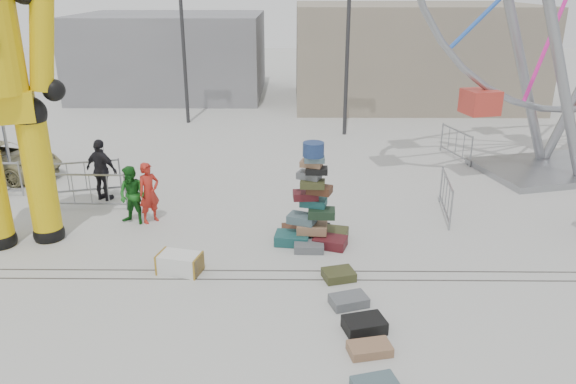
{
  "coord_description": "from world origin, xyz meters",
  "views": [
    {
      "loc": [
        0.84,
        -10.19,
        6.15
      ],
      "look_at": [
        0.71,
        2.49,
        1.34
      ],
      "focal_mm": 35.0,
      "sensor_mm": 36.0,
      "label": 1
    }
  ],
  "objects_px": {
    "lamp_post_right": "(351,24)",
    "parked_suv": "(0,160)",
    "barricade_wheel_front": "(446,197)",
    "pedestrian_black": "(102,170)",
    "barricade_dummy_b": "(86,178)",
    "suitcase_tower": "(312,215)",
    "barricade_wheel_back": "(456,144)",
    "pedestrian_green": "(132,196)",
    "pedestrian_red": "(149,193)",
    "steamer_trunk": "(180,263)",
    "barricade_dummy_c": "(91,191)",
    "lamp_post_left": "(184,21)"
  },
  "relations": [
    {
      "from": "lamp_post_right",
      "to": "parked_suv",
      "type": "height_order",
      "value": "lamp_post_right"
    },
    {
      "from": "lamp_post_right",
      "to": "parked_suv",
      "type": "bearing_deg",
      "value": -155.08
    },
    {
      "from": "barricade_wheel_front",
      "to": "pedestrian_black",
      "type": "height_order",
      "value": "pedestrian_black"
    },
    {
      "from": "barricade_dummy_b",
      "to": "pedestrian_black",
      "type": "height_order",
      "value": "pedestrian_black"
    },
    {
      "from": "suitcase_tower",
      "to": "parked_suv",
      "type": "height_order",
      "value": "suitcase_tower"
    },
    {
      "from": "lamp_post_right",
      "to": "parked_suv",
      "type": "distance_m",
      "value": 13.77
    },
    {
      "from": "barricade_wheel_back",
      "to": "lamp_post_right",
      "type": "bearing_deg",
      "value": -149.13
    },
    {
      "from": "suitcase_tower",
      "to": "barricade_dummy_b",
      "type": "distance_m",
      "value": 7.44
    },
    {
      "from": "pedestrian_green",
      "to": "pedestrian_red",
      "type": "bearing_deg",
      "value": 35.22
    },
    {
      "from": "parked_suv",
      "to": "steamer_trunk",
      "type": "bearing_deg",
      "value": -118.11
    },
    {
      "from": "steamer_trunk",
      "to": "barricade_dummy_c",
      "type": "relative_size",
      "value": 0.47
    },
    {
      "from": "lamp_post_right",
      "to": "parked_suv",
      "type": "xyz_separation_m",
      "value": [
        -11.97,
        -5.56,
        -3.92
      ]
    },
    {
      "from": "lamp_post_left",
      "to": "barricade_wheel_front",
      "type": "bearing_deg",
      "value": -50.26
    },
    {
      "from": "lamp_post_right",
      "to": "pedestrian_red",
      "type": "xyz_separation_m",
      "value": [
        -6.1,
        -9.27,
        -3.65
      ]
    },
    {
      "from": "barricade_wheel_back",
      "to": "parked_suv",
      "type": "distance_m",
      "value": 15.78
    },
    {
      "from": "lamp_post_right",
      "to": "barricade_wheel_front",
      "type": "xyz_separation_m",
      "value": [
        1.95,
        -8.77,
        -3.93
      ]
    },
    {
      "from": "barricade_wheel_back",
      "to": "pedestrian_red",
      "type": "distance_m",
      "value": 11.37
    },
    {
      "from": "steamer_trunk",
      "to": "barricade_wheel_front",
      "type": "xyz_separation_m",
      "value": [
        6.74,
        3.31,
        0.33
      ]
    },
    {
      "from": "barricade_dummy_c",
      "to": "pedestrian_green",
      "type": "bearing_deg",
      "value": -30.93
    },
    {
      "from": "barricade_wheel_front",
      "to": "barricade_wheel_back",
      "type": "distance_m",
      "value": 5.59
    },
    {
      "from": "barricade_wheel_front",
      "to": "barricade_wheel_back",
      "type": "relative_size",
      "value": 1.0
    },
    {
      "from": "barricade_dummy_c",
      "to": "pedestrian_black",
      "type": "bearing_deg",
      "value": 83.92
    },
    {
      "from": "lamp_post_left",
      "to": "barricade_wheel_back",
      "type": "distance_m",
      "value": 12.6
    },
    {
      "from": "barricade_wheel_back",
      "to": "lamp_post_left",
      "type": "bearing_deg",
      "value": -132.93
    },
    {
      "from": "barricade_dummy_b",
      "to": "lamp_post_left",
      "type": "bearing_deg",
      "value": 66.18
    },
    {
      "from": "barricade_wheel_back",
      "to": "barricade_dummy_b",
      "type": "bearing_deg",
      "value": -88.31
    },
    {
      "from": "suitcase_tower",
      "to": "parked_suv",
      "type": "bearing_deg",
      "value": 164.53
    },
    {
      "from": "pedestrian_red",
      "to": "parked_suv",
      "type": "bearing_deg",
      "value": 103.08
    },
    {
      "from": "suitcase_tower",
      "to": "pedestrian_green",
      "type": "distance_m",
      "value": 4.86
    },
    {
      "from": "suitcase_tower",
      "to": "barricade_wheel_front",
      "type": "relative_size",
      "value": 1.29
    },
    {
      "from": "pedestrian_red",
      "to": "pedestrian_green",
      "type": "distance_m",
      "value": 0.44
    },
    {
      "from": "barricade_wheel_front",
      "to": "lamp_post_left",
      "type": "bearing_deg",
      "value": 46.38
    },
    {
      "from": "lamp_post_left",
      "to": "barricade_wheel_front",
      "type": "relative_size",
      "value": 4.0
    },
    {
      "from": "lamp_post_right",
      "to": "barricade_wheel_front",
      "type": "bearing_deg",
      "value": -77.46
    },
    {
      "from": "barricade_wheel_back",
      "to": "barricade_wheel_front",
      "type": "bearing_deg",
      "value": -33.7
    },
    {
      "from": "barricade_dummy_c",
      "to": "parked_suv",
      "type": "bearing_deg",
      "value": 146.12
    },
    {
      "from": "barricade_wheel_back",
      "to": "barricade_dummy_c",
      "type": "bearing_deg",
      "value": -82.66
    },
    {
      "from": "lamp_post_left",
      "to": "barricade_wheel_back",
      "type": "xyz_separation_m",
      "value": [
        10.66,
        -5.44,
        -3.93
      ]
    },
    {
      "from": "parked_suv",
      "to": "lamp_post_right",
      "type": "bearing_deg",
      "value": -51.02
    },
    {
      "from": "suitcase_tower",
      "to": "barricade_dummy_c",
      "type": "distance_m",
      "value": 6.52
    },
    {
      "from": "steamer_trunk",
      "to": "barricade_dummy_b",
      "type": "bearing_deg",
      "value": 141.54
    },
    {
      "from": "lamp_post_right",
      "to": "pedestrian_black",
      "type": "distance_m",
      "value": 11.55
    },
    {
      "from": "barricade_wheel_front",
      "to": "parked_suv",
      "type": "height_order",
      "value": "parked_suv"
    },
    {
      "from": "barricade_dummy_c",
      "to": "barricade_wheel_back",
      "type": "relative_size",
      "value": 1.0
    },
    {
      "from": "lamp_post_left",
      "to": "parked_suv",
      "type": "xyz_separation_m",
      "value": [
        -4.97,
        -7.56,
        -3.92
      ]
    },
    {
      "from": "steamer_trunk",
      "to": "barricade_wheel_front",
      "type": "relative_size",
      "value": 0.47
    },
    {
      "from": "parked_suv",
      "to": "lamp_post_left",
      "type": "bearing_deg",
      "value": -19.27
    },
    {
      "from": "lamp_post_left",
      "to": "pedestrian_red",
      "type": "xyz_separation_m",
      "value": [
        0.9,
        -11.27,
        -3.65
      ]
    },
    {
      "from": "suitcase_tower",
      "to": "pedestrian_black",
      "type": "relative_size",
      "value": 1.4
    },
    {
      "from": "barricade_dummy_c",
      "to": "lamp_post_left",
      "type": "bearing_deg",
      "value": 86.51
    }
  ]
}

